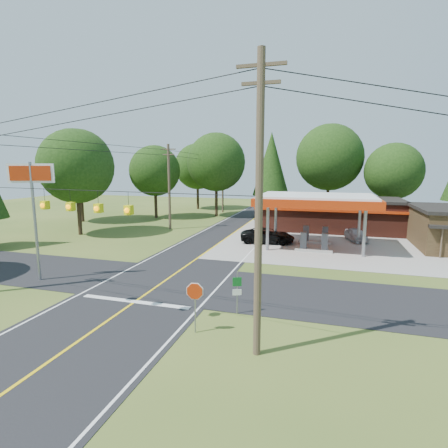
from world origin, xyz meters
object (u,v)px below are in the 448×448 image
(suv_car, at_px, (267,236))
(octagonal_stop_sign, at_px, (195,295))
(gas_canopy, at_px, (316,201))
(sedan_car, at_px, (356,235))
(big_stop_sign, at_px, (32,192))

(suv_car, xyz_separation_m, octagonal_stop_sign, (0.00, -19.57, 1.03))
(gas_canopy, bearing_deg, suv_car, 172.98)
(gas_canopy, relative_size, sedan_car, 2.86)
(gas_canopy, xyz_separation_m, sedan_car, (3.91, 4.00, -3.64))
(suv_car, height_order, sedan_car, suv_car)
(big_stop_sign, bearing_deg, octagonal_stop_sign, -17.76)
(suv_car, xyz_separation_m, big_stop_sign, (-12.50, -15.56, 5.08))
(gas_canopy, xyz_separation_m, big_stop_sign, (-17.00, -15.01, 1.54))
(big_stop_sign, bearing_deg, suv_car, 51.23)
(sedan_car, height_order, octagonal_stop_sign, octagonal_stop_sign)
(octagonal_stop_sign, bearing_deg, gas_canopy, 76.69)
(gas_canopy, relative_size, big_stop_sign, 1.38)
(gas_canopy, bearing_deg, sedan_car, 45.66)
(big_stop_sign, height_order, octagonal_stop_sign, big_stop_sign)
(big_stop_sign, distance_m, octagonal_stop_sign, 13.74)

